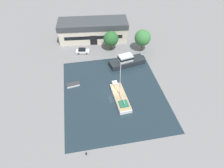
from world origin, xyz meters
TOP-DOWN VIEW (x-y plane):
  - ground_plane at (0.00, 0.00)m, footprint 440.00×440.00m
  - water_canal at (0.00, 0.00)m, footprint 25.47×30.09m
  - warehouse_building at (-1.89, 28.25)m, footprint 24.46×10.69m
  - quay_tree_near_building at (2.99, 20.18)m, footprint 4.85×4.85m
  - quay_tree_by_water at (12.81, 17.85)m, footprint 5.14×5.14m
  - parked_car at (-6.48, 19.75)m, footprint 4.50×2.43m
  - sailboat_moored at (1.23, -2.41)m, footprint 3.64×11.18m
  - motor_cruiser at (6.11, 11.23)m, footprint 11.23×5.69m
  - small_dinghy at (-10.24, 4.57)m, footprint 3.72×1.94m
  - mooring_bollard at (-8.51, -15.87)m, footprint 0.35×0.35m

SIDE VIEW (x-z plane):
  - ground_plane at x=0.00m, z-range 0.00..0.00m
  - water_canal at x=0.00m, z-range 0.00..0.01m
  - mooring_bollard at x=-8.51m, z-range 0.02..0.67m
  - small_dinghy at x=-10.24m, z-range 0.01..0.72m
  - sailboat_moored at x=1.23m, z-range -4.80..5.97m
  - parked_car at x=-6.48m, z-range 0.00..1.63m
  - motor_cruiser at x=6.11m, z-range -0.47..2.86m
  - warehouse_building at x=-1.89m, z-range 0.04..6.81m
  - quay_tree_near_building at x=2.99m, z-range 0.79..7.24m
  - quay_tree_by_water at x=12.81m, z-range 1.04..8.29m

